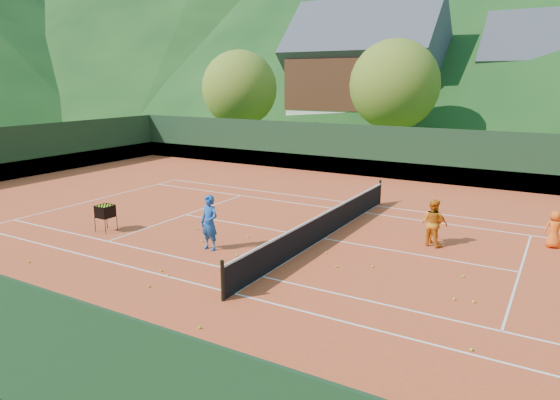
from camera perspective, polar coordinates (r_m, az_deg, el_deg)
The scene contains 34 objects.
ground at distance 17.96m, azimuth 4.96°, elevation -4.46°, with size 400.00×400.00×0.00m, color #35571B.
clay_court at distance 17.95m, azimuth 4.97°, elevation -4.43°, with size 40.00×24.00×0.02m, color #C2411F.
coach at distance 16.63m, azimuth -8.07°, elevation -2.60°, with size 0.68×0.44×1.86m, color #184D9F.
student_a at distance 17.69m, azimuth 17.04°, elevation -2.48°, with size 0.79×0.62×1.63m, color orange.
student_b at distance 17.93m, azimuth 17.28°, elevation -2.63°, with size 0.83×0.35×1.42m, color orange.
student_c at distance 19.12m, azimuth 28.85°, elevation -2.95°, with size 0.63×0.41×1.29m, color #FA5E16.
tennis_ball_0 at distance 10.43m, azimuth -14.65°, elevation -18.65°, with size 0.07×0.07×0.07m, color #B1D423.
tennis_ball_1 at distance 21.78m, azimuth -19.32°, elevation -1.81°, with size 0.07×0.07×0.07m, color #B1D423.
tennis_ball_2 at distance 19.51m, azimuth -13.85°, elevation -3.18°, with size 0.07×0.07×0.07m, color #B1D423.
tennis_ball_3 at distance 13.83m, azimuth 21.27°, elevation -10.79°, with size 0.07×0.07×0.07m, color #B1D423.
tennis_ball_4 at distance 11.13m, azimuth -13.59°, elevation -16.39°, with size 0.07×0.07×0.07m, color #B1D423.
tennis_ball_5 at distance 17.41m, azimuth -26.77°, elevation -6.32°, with size 0.07×0.07×0.07m, color #B1D423.
tennis_ball_6 at distance 14.91m, azimuth -12.71°, elevation -8.37°, with size 0.07×0.07×0.07m, color #B1D423.
tennis_ball_7 at distance 15.28m, azimuth -13.43°, elevation -7.87°, with size 0.07×0.07×0.07m, color #B1D423.
tennis_ball_8 at distance 16.44m, azimuth 5.30°, elevation -5.99°, with size 0.07×0.07×0.07m, color #B1D423.
tennis_ball_9 at distance 11.59m, azimuth 21.02°, elevation -15.67°, with size 0.07×0.07×0.07m, color #B1D423.
tennis_ball_10 at distance 13.82m, azimuth 19.28°, elevation -10.63°, with size 0.07×0.07×0.07m, color #B1D423.
tennis_ball_11 at distance 14.29m, azimuth -14.76°, elevation -9.49°, with size 0.07×0.07×0.07m, color #B1D423.
tennis_ball_12 at distance 15.40m, azimuth 20.17°, elevation -8.19°, with size 0.07×0.07×0.07m, color #B1D423.
tennis_ball_13 at distance 17.70m, azimuth -8.91°, elevation -4.67°, with size 0.07×0.07×0.07m, color #B1D423.
tennis_ball_14 at distance 15.29m, azimuth 6.48°, elevation -7.55°, with size 0.07×0.07×0.07m, color #B1D423.
tennis_ball_16 at distance 11.86m, azimuth -9.20°, elevation -14.18°, with size 0.07×0.07×0.07m, color #B1D423.
tennis_ball_18 at distance 17.95m, azimuth -3.73°, elevation -4.27°, with size 0.07×0.07×0.07m, color #B1D423.
tennis_ball_20 at distance 15.43m, azimuth 10.51°, elevation -7.51°, with size 0.07×0.07×0.07m, color #B1D423.
tennis_ball_21 at distance 19.12m, azimuth -17.61°, elevation -3.77°, with size 0.07×0.07×0.07m, color #B1D423.
tennis_ball_22 at distance 16.17m, azimuth -5.00°, elevation -6.33°, with size 0.07×0.07×0.07m, color #B1D423.
tennis_ball_23 at distance 19.13m, azimuth -9.46°, elevation -3.30°, with size 0.07×0.07×0.07m, color #B1D423.
court_lines at distance 17.95m, azimuth 4.97°, elevation -4.39°, with size 23.83×11.03×0.00m.
tennis_net at distance 17.80m, azimuth 5.00°, elevation -2.87°, with size 0.10×12.07×1.10m.
perimeter_fence at distance 17.61m, azimuth 5.05°, elevation -0.53°, with size 40.40×24.24×3.00m.
ball_hopper at distance 19.63m, azimuth -19.35°, elevation -1.29°, with size 0.57×0.57×1.00m.
chalet_left at distance 48.63m, azimuth 9.74°, elevation 13.50°, with size 13.80×9.93×12.92m.
tree_a at distance 40.75m, azimuth -4.64°, elevation 12.58°, with size 6.00×6.00×7.88m.
tree_b at distance 37.21m, azimuth 12.98°, elevation 12.70°, with size 6.40×6.40×8.40m.
Camera 1 is at (7.22, -15.48, 5.54)m, focal length 32.00 mm.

